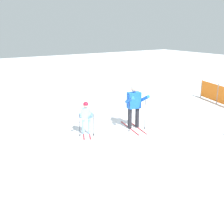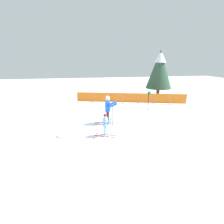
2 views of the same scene
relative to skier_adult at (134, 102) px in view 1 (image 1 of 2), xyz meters
name	(u,v)px [view 1 (image 1 of 2)]	position (x,y,z in m)	size (l,w,h in m)	color
ground_plane	(132,131)	(0.20, -0.23, -1.08)	(60.00, 60.00, 0.00)	white
skier_adult	(134,102)	(0.00, 0.00, 0.00)	(1.74, 0.87, 1.80)	maroon
skier_child	(86,115)	(-0.45, -1.88, -0.35)	(1.18, 0.77, 1.25)	maroon
snow_mound	(71,118)	(-2.57, -1.51, -1.08)	(1.00, 0.85, 0.40)	white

